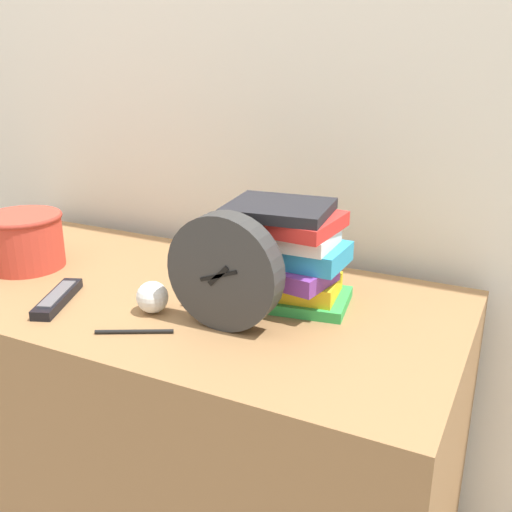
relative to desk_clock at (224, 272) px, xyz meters
name	(u,v)px	position (x,y,z in m)	size (l,w,h in m)	color
wall_back	(238,66)	(-0.22, 0.48, 0.35)	(6.00, 0.04, 2.40)	silver
desk	(168,429)	(-0.22, 0.10, -0.48)	(1.32, 0.63, 0.74)	olive
desk_clock	(224,272)	(0.00, 0.00, 0.00)	(0.23, 0.05, 0.23)	#333333
book_stack	(286,255)	(0.06, 0.15, -0.01)	(0.27, 0.20, 0.22)	green
basket	(24,239)	(-0.60, 0.07, -0.04)	(0.19, 0.19, 0.13)	#C63D2D
tv_remote	(58,298)	(-0.37, -0.06, -0.10)	(0.11, 0.18, 0.02)	black
crumpled_paper_ball	(152,297)	(-0.16, -0.01, -0.08)	(0.07, 0.07, 0.07)	white
pen	(134,332)	(-0.14, -0.10, -0.11)	(0.13, 0.08, 0.01)	black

